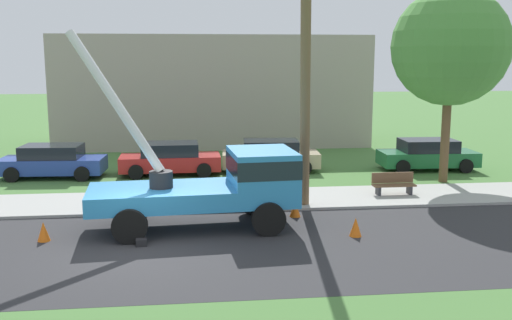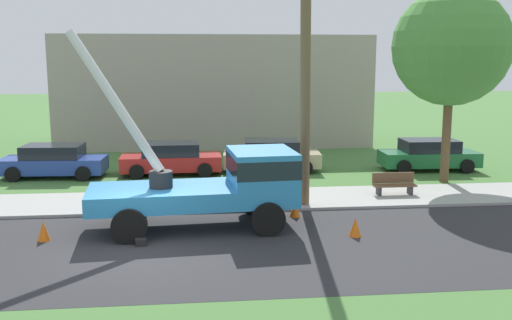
{
  "view_description": "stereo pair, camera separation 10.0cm",
  "coord_description": "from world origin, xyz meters",
  "px_view_note": "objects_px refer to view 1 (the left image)",
  "views": [
    {
      "loc": [
        1.41,
        -15.32,
        5.13
      ],
      "look_at": [
        3.5,
        3.25,
        1.85
      ],
      "focal_mm": 40.94,
      "sensor_mm": 36.0,
      "label": 1
    },
    {
      "loc": [
        1.51,
        -15.34,
        5.13
      ],
      "look_at": [
        3.5,
        3.25,
        1.85
      ],
      "focal_mm": 40.94,
      "sensor_mm": 36.0,
      "label": 2
    }
  ],
  "objects_px": {
    "roadside_tree_near": "(450,47)",
    "parked_sedan_blue": "(53,161)",
    "traffic_cone_curbside": "(295,208)",
    "parked_sedan_green": "(428,155)",
    "park_bench": "(393,185)",
    "parked_sedan_red": "(170,159)",
    "traffic_cone_ahead": "(356,227)",
    "traffic_cone_behind": "(44,231)",
    "parked_sedan_tan": "(271,156)",
    "leaning_utility_pole": "(305,79)",
    "utility_truck": "(220,182)"
  },
  "relations": [
    {
      "from": "traffic_cone_ahead",
      "to": "parked_sedan_red",
      "type": "distance_m",
      "value": 11.36
    },
    {
      "from": "parked_sedan_red",
      "to": "parked_sedan_green",
      "type": "relative_size",
      "value": 0.99
    },
    {
      "from": "traffic_cone_behind",
      "to": "traffic_cone_curbside",
      "type": "height_order",
      "value": "same"
    },
    {
      "from": "park_bench",
      "to": "traffic_cone_curbside",
      "type": "bearing_deg",
      "value": -150.43
    },
    {
      "from": "park_bench",
      "to": "traffic_cone_behind",
      "type": "bearing_deg",
      "value": -160.69
    },
    {
      "from": "traffic_cone_curbside",
      "to": "parked_sedan_red",
      "type": "height_order",
      "value": "parked_sedan_red"
    },
    {
      "from": "traffic_cone_ahead",
      "to": "parked_sedan_blue",
      "type": "height_order",
      "value": "parked_sedan_blue"
    },
    {
      "from": "utility_truck",
      "to": "parked_sedan_blue",
      "type": "bearing_deg",
      "value": 129.61
    },
    {
      "from": "traffic_cone_ahead",
      "to": "parked_sedan_red",
      "type": "relative_size",
      "value": 0.13
    },
    {
      "from": "utility_truck",
      "to": "parked_sedan_red",
      "type": "relative_size",
      "value": 1.56
    },
    {
      "from": "traffic_cone_curbside",
      "to": "parked_sedan_green",
      "type": "bearing_deg",
      "value": 44.21
    },
    {
      "from": "parked_sedan_tan",
      "to": "traffic_cone_behind",
      "type": "bearing_deg",
      "value": -129.08
    },
    {
      "from": "roadside_tree_near",
      "to": "parked_sedan_blue",
      "type": "bearing_deg",
      "value": 170.54
    },
    {
      "from": "park_bench",
      "to": "roadside_tree_near",
      "type": "bearing_deg",
      "value": 38.16
    },
    {
      "from": "traffic_cone_curbside",
      "to": "park_bench",
      "type": "height_order",
      "value": "park_bench"
    },
    {
      "from": "traffic_cone_behind",
      "to": "parked_sedan_tan",
      "type": "distance_m",
      "value": 12.42
    },
    {
      "from": "parked_sedan_blue",
      "to": "parked_sedan_red",
      "type": "height_order",
      "value": "same"
    },
    {
      "from": "utility_truck",
      "to": "traffic_cone_ahead",
      "type": "xyz_separation_m",
      "value": [
        3.85,
        -1.47,
        -1.13
      ]
    },
    {
      "from": "roadside_tree_near",
      "to": "leaning_utility_pole",
      "type": "bearing_deg",
      "value": -145.46
    },
    {
      "from": "parked_sedan_green",
      "to": "park_bench",
      "type": "relative_size",
      "value": 2.79
    },
    {
      "from": "parked_sedan_tan",
      "to": "utility_truck",
      "type": "bearing_deg",
      "value": -107.54
    },
    {
      "from": "leaning_utility_pole",
      "to": "traffic_cone_ahead",
      "type": "height_order",
      "value": "leaning_utility_pole"
    },
    {
      "from": "parked_sedan_blue",
      "to": "traffic_cone_ahead",
      "type": "bearing_deg",
      "value": -42.35
    },
    {
      "from": "parked_sedan_blue",
      "to": "roadside_tree_near",
      "type": "height_order",
      "value": "roadside_tree_near"
    },
    {
      "from": "traffic_cone_curbside",
      "to": "leaning_utility_pole",
      "type": "bearing_deg",
      "value": -4.19
    },
    {
      "from": "leaning_utility_pole",
      "to": "traffic_cone_curbside",
      "type": "xyz_separation_m",
      "value": [
        -0.28,
        0.02,
        -4.19
      ]
    },
    {
      "from": "traffic_cone_ahead",
      "to": "traffic_cone_curbside",
      "type": "height_order",
      "value": "same"
    },
    {
      "from": "utility_truck",
      "to": "leaning_utility_pole",
      "type": "distance_m",
      "value": 4.19
    },
    {
      "from": "traffic_cone_ahead",
      "to": "traffic_cone_behind",
      "type": "relative_size",
      "value": 1.0
    },
    {
      "from": "utility_truck",
      "to": "traffic_cone_ahead",
      "type": "relative_size",
      "value": 12.37
    },
    {
      "from": "parked_sedan_tan",
      "to": "traffic_cone_ahead",
      "type": "bearing_deg",
      "value": -83.88
    },
    {
      "from": "parked_sedan_red",
      "to": "parked_sedan_blue",
      "type": "bearing_deg",
      "value": -178.86
    },
    {
      "from": "park_bench",
      "to": "traffic_cone_ahead",
      "type": "bearing_deg",
      "value": -120.86
    },
    {
      "from": "traffic_cone_curbside",
      "to": "parked_sedan_green",
      "type": "xyz_separation_m",
      "value": [
        7.54,
        7.33,
        0.43
      ]
    },
    {
      "from": "parked_sedan_red",
      "to": "traffic_cone_ahead",
      "type": "bearing_deg",
      "value": -60.17
    },
    {
      "from": "traffic_cone_behind",
      "to": "parked_sedan_green",
      "type": "distance_m",
      "value": 17.61
    },
    {
      "from": "traffic_cone_ahead",
      "to": "parked_sedan_blue",
      "type": "relative_size",
      "value": 0.12
    },
    {
      "from": "leaning_utility_pole",
      "to": "utility_truck",
      "type": "bearing_deg",
      "value": -163.7
    },
    {
      "from": "utility_truck",
      "to": "traffic_cone_curbside",
      "type": "distance_m",
      "value": 2.84
    },
    {
      "from": "parked_sedan_green",
      "to": "traffic_cone_behind",
      "type": "bearing_deg",
      "value": -148.96
    },
    {
      "from": "traffic_cone_ahead",
      "to": "parked_sedan_tan",
      "type": "relative_size",
      "value": 0.12
    },
    {
      "from": "parked_sedan_tan",
      "to": "roadside_tree_near",
      "type": "distance_m",
      "value": 8.98
    },
    {
      "from": "parked_sedan_green",
      "to": "park_bench",
      "type": "height_order",
      "value": "parked_sedan_green"
    },
    {
      "from": "leaning_utility_pole",
      "to": "traffic_cone_ahead",
      "type": "relative_size",
      "value": 15.57
    },
    {
      "from": "traffic_cone_curbside",
      "to": "parked_sedan_blue",
      "type": "height_order",
      "value": "parked_sedan_blue"
    },
    {
      "from": "traffic_cone_curbside",
      "to": "parked_sedan_tan",
      "type": "xyz_separation_m",
      "value": [
        0.28,
        7.89,
        0.43
      ]
    },
    {
      "from": "park_bench",
      "to": "roadside_tree_near",
      "type": "relative_size",
      "value": 0.2
    },
    {
      "from": "leaning_utility_pole",
      "to": "traffic_cone_behind",
      "type": "distance_m",
      "value": 9.04
    },
    {
      "from": "traffic_cone_behind",
      "to": "traffic_cone_curbside",
      "type": "distance_m",
      "value": 7.74
    },
    {
      "from": "traffic_cone_ahead",
      "to": "parked_sedan_tan",
      "type": "bearing_deg",
      "value": 96.12
    }
  ]
}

